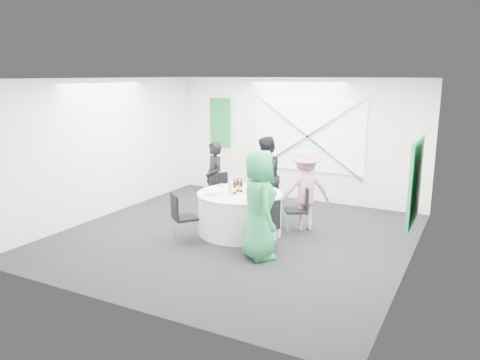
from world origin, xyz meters
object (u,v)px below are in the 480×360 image
at_px(chair_back_left, 221,192).
at_px(person_man_back, 265,177).
at_px(clear_water_bottle, 230,187).
at_px(chair_back, 266,191).
at_px(chair_front_left, 181,214).
at_px(green_water_bottle, 251,187).
at_px(person_woman_pink, 305,190).
at_px(chair_front_right, 266,222).
at_px(person_woman_green, 259,205).
at_px(chair_back_right, 300,206).
at_px(person_man_back_left, 214,179).
at_px(banquet_table, 240,213).

distance_m(chair_back_left, person_man_back, 0.96).
distance_m(person_man_back, clear_water_bottle, 1.27).
height_order(chair_back, chair_back_left, chair_back_left).
height_order(chair_back, chair_front_left, chair_back).
height_order(chair_back, green_water_bottle, green_water_bottle).
bearing_deg(chair_back, person_woman_pink, -24.48).
distance_m(chair_front_right, person_woman_green, 0.40).
xyz_separation_m(chair_front_right, person_woman_pink, (0.14, 1.43, 0.23)).
bearing_deg(chair_front_left, person_man_back, -69.25).
relative_size(chair_front_left, person_woman_green, 0.49).
bearing_deg(green_water_bottle, chair_back_right, 34.48).
relative_size(chair_back_left, chair_back_right, 1.07).
xyz_separation_m(person_man_back, person_woman_green, (0.86, -2.10, 0.04)).
distance_m(person_man_back_left, person_man_back, 1.04).
distance_m(chair_front_right, person_man_back, 2.10).
relative_size(chair_back_left, green_water_bottle, 2.82).
relative_size(chair_front_right, clear_water_bottle, 3.37).
bearing_deg(person_man_back, chair_front_left, -19.65).
height_order(chair_back, person_man_back, person_man_back).
bearing_deg(person_man_back_left, person_woman_pink, 36.81).
bearing_deg(green_water_bottle, clear_water_bottle, -163.74).
bearing_deg(person_woman_green, person_woman_pink, -47.46).
xyz_separation_m(chair_back_right, chair_front_left, (-1.66, -1.43, 0.00)).
bearing_deg(person_man_back, chair_front_right, 22.99).
distance_m(chair_back_left, green_water_bottle, 1.25).
height_order(chair_front_right, clear_water_bottle, clear_water_bottle).
distance_m(chair_back_left, clear_water_bottle, 1.04).
xyz_separation_m(chair_back_left, chair_front_right, (1.64, -1.37, -0.00)).
relative_size(banquet_table, green_water_bottle, 4.83).
distance_m(chair_back_right, person_woman_green, 1.51).
bearing_deg(chair_back, person_man_back_left, -157.84).
xyz_separation_m(chair_back, person_man_back_left, (-0.98, -0.42, 0.25)).
distance_m(chair_back, green_water_bottle, 1.22).
xyz_separation_m(person_man_back, person_woman_pink, (1.02, -0.44, -0.06)).
xyz_separation_m(person_man_back, green_water_bottle, (0.26, -1.15, 0.06)).
bearing_deg(chair_back_right, chair_back, -152.35).
height_order(chair_back_left, person_man_back_left, person_man_back_left).
bearing_deg(chair_back_right, person_woman_green, -35.35).
relative_size(chair_front_left, person_man_back_left, 0.55).
distance_m(chair_back_right, person_man_back_left, 1.99).
bearing_deg(person_man_back_left, chair_back, 60.40).
height_order(person_man_back, clear_water_bottle, person_man_back).
bearing_deg(chair_back, green_water_bottle, -79.51).
height_order(chair_front_right, person_woman_pink, person_woman_pink).
relative_size(chair_front_right, green_water_bottle, 2.80).
bearing_deg(clear_water_bottle, chair_back_left, 130.24).
height_order(banquet_table, clear_water_bottle, clear_water_bottle).
distance_m(person_man_back, person_woman_green, 2.27).
xyz_separation_m(person_man_back_left, clear_water_bottle, (0.83, -0.84, 0.09)).
distance_m(chair_back, chair_back_right, 1.17).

